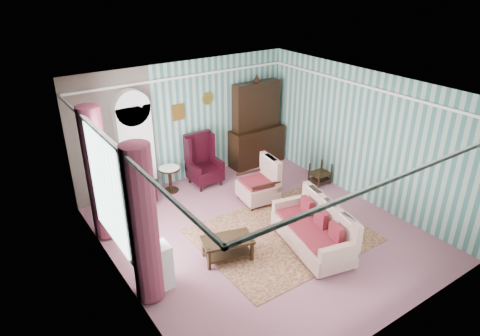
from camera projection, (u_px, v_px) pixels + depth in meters
floor at (261, 233)px, 8.52m from camera, size 6.00×6.00×0.00m
room_shell at (229, 144)px, 7.47m from camera, size 5.53×6.02×2.91m
bookcase at (136, 150)px, 9.46m from camera, size 0.80×0.28×2.24m
dresser_hutch at (257, 122)px, 11.01m from camera, size 1.50×0.56×2.36m
wingback_left at (135, 180)px, 9.26m from camera, size 0.76×0.80×1.25m
wingback_right at (204, 161)px, 10.15m from camera, size 0.76×0.80×1.25m
seated_woman at (135, 181)px, 9.27m from camera, size 0.44×0.40×1.18m
round_side_table at (170, 180)px, 9.97m from camera, size 0.50×0.50×0.60m
nest_table at (320, 173)px, 10.34m from camera, size 0.45×0.38×0.54m
plant_stand at (154, 268)px, 6.90m from camera, size 0.55×0.35×0.80m
rug at (282, 235)px, 8.45m from camera, size 3.20×2.60×0.01m
sofa at (313, 227)px, 7.88m from camera, size 1.49×2.05×0.91m
floral_armchair at (258, 181)px, 9.45m from camera, size 0.95×0.95×1.02m
coffee_table at (228, 249)px, 7.69m from camera, size 1.01×0.74×0.43m
potted_plant_a at (148, 240)px, 6.56m from camera, size 0.40×0.36×0.41m
potted_plant_b at (150, 232)px, 6.70m from camera, size 0.28×0.23×0.49m
potted_plant_c at (147, 236)px, 6.68m from camera, size 0.25×0.25×0.40m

